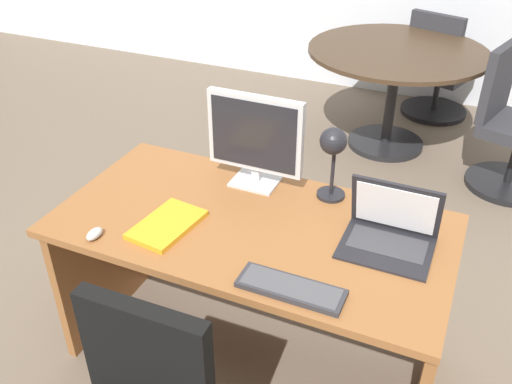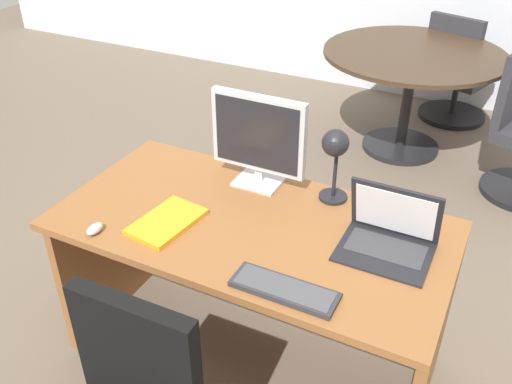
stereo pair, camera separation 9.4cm
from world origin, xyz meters
The scene contains 11 objects.
ground centered at (0.00, 1.50, 0.00)m, with size 12.00×12.00×0.00m, color #6B5B4C.
desk centered at (0.00, 0.05, 0.53)m, with size 1.57×0.80×0.76m.
monitor centered at (-0.11, 0.28, 0.99)m, with size 0.42×0.16×0.41m.
laptop centered at (0.52, 0.10, 0.83)m, with size 0.33×0.27×0.25m.
keyboard centered at (0.28, -0.31, 0.77)m, with size 0.37×0.12×0.02m.
mouse centered at (-0.51, -0.33, 0.78)m, with size 0.04×0.08×0.04m.
desk_lamp centered at (0.23, 0.29, 0.99)m, with size 0.12×0.15×0.33m.
book centered at (-0.29, -0.16, 0.77)m, with size 0.22×0.32×0.02m.
meeting_table centered at (0.10, 2.34, 0.59)m, with size 1.29×1.29×0.77m.
meeting_chair_near centered at (0.95, 2.09, 0.39)m, with size 0.59×0.57×0.95m.
meeting_chair_far centered at (0.33, 3.05, 0.35)m, with size 0.58×0.59×0.90m.
Camera 1 is at (0.73, -1.63, 2.04)m, focal length 38.87 mm.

